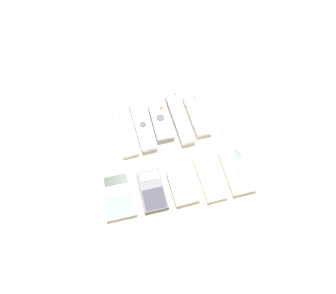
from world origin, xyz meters
TOP-DOWN VIEW (x-y plane):
  - ground_plane at (0.00, 0.00)m, footprint 3.00×3.00m
  - remote_0 at (-0.12, 0.12)m, footprint 0.06×0.19m
  - remote_1 at (-0.06, 0.13)m, footprint 0.06×0.20m
  - remote_2 at (0.00, 0.13)m, footprint 0.06×0.15m
  - remote_3 at (0.06, 0.13)m, footprint 0.06×0.21m
  - remote_4 at (0.12, 0.13)m, footprint 0.06×0.17m
  - calculator_0 at (-0.18, -0.09)m, footprint 0.09×0.14m
  - calculator_1 at (-0.08, -0.10)m, footprint 0.07×0.13m
  - calculator_2 at (0.01, -0.10)m, footprint 0.08×0.13m
  - calculator_3 at (0.10, -0.10)m, footprint 0.07×0.15m
  - calculator_4 at (0.19, -0.10)m, footprint 0.07×0.15m

SIDE VIEW (x-z plane):
  - ground_plane at x=0.00m, z-range 0.00..0.00m
  - calculator_1 at x=-0.08m, z-range 0.00..0.01m
  - calculator_3 at x=0.10m, z-range 0.00..0.02m
  - calculator_0 at x=-0.18m, z-range 0.00..0.02m
  - calculator_2 at x=0.01m, z-range 0.00..0.02m
  - remote_0 at x=-0.12m, z-range 0.00..0.02m
  - calculator_4 at x=0.19m, z-range 0.00..0.02m
  - remote_2 at x=0.00m, z-range 0.00..0.02m
  - remote_1 at x=-0.06m, z-range 0.00..0.02m
  - remote_3 at x=0.06m, z-range 0.00..0.02m
  - remote_4 at x=0.12m, z-range 0.00..0.03m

